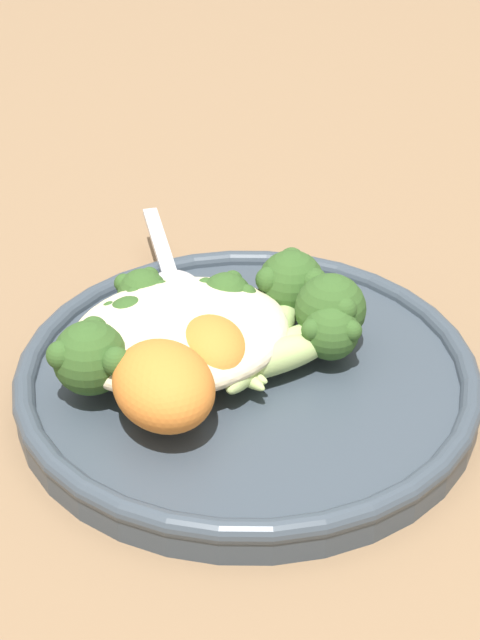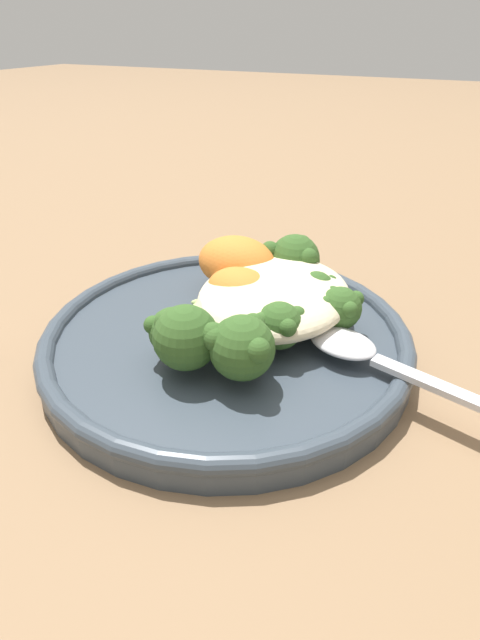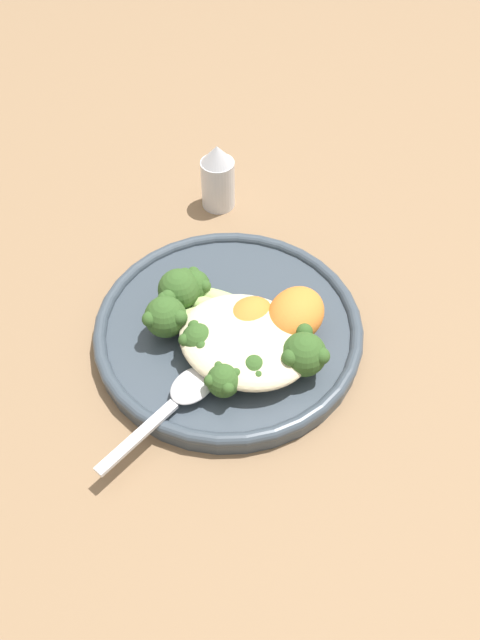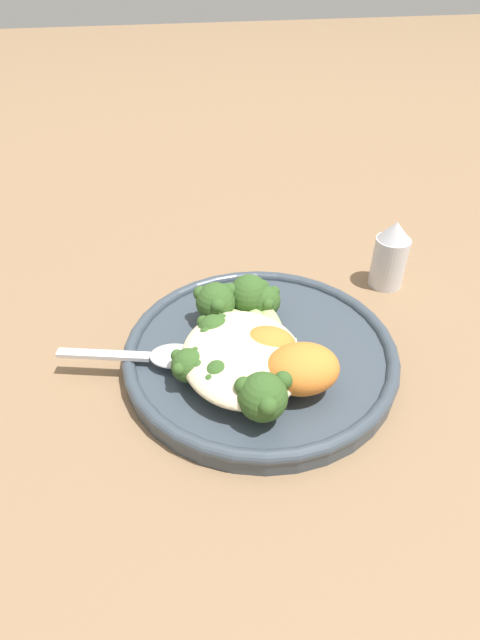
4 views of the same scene
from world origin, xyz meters
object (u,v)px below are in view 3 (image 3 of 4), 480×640
(broccoli_stalk_4, at_px, (229,364))
(broccoli_stalk_5, at_px, (252,356))
(broccoli_stalk_0, at_px, (210,293))
(broccoli_stalk_1, at_px, (187,295))
(plate, at_px, (227,331))
(broccoli_stalk_2, at_px, (182,316))
(broccoli_stalk_6, at_px, (296,349))
(sweet_potato_chunk_0, at_px, (251,316))
(sweet_potato_chunk_1, at_px, (296,314))
(quinoa_mound, at_px, (246,341))
(salt_shaker, at_px, (218,177))
(broccoli_stalk_3, at_px, (205,336))
(spoon, at_px, (182,395))

(broccoli_stalk_4, height_order, broccoli_stalk_5, same)
(broccoli_stalk_0, xyz_separation_m, broccoli_stalk_1, (0.02, 0.01, 0.00))
(plate, xyz_separation_m, broccoli_stalk_2, (0.03, 0.02, 0.03))
(plate, xyz_separation_m, broccoli_stalk_0, (0.03, -0.02, 0.02))
(broccoli_stalk_1, bearing_deg, broccoli_stalk_6, 159.91)
(broccoli_stalk_5, bearing_deg, sweet_potato_chunk_0, 174.86)
(broccoli_stalk_4, bearing_deg, sweet_potato_chunk_1, 142.91)
(quinoa_mound, height_order, salt_shaker, salt_shaker)
(broccoli_stalk_3, bearing_deg, broccoli_stalk_2, -87.60)
(broccoli_stalk_0, xyz_separation_m, spoon, (-0.03, 0.10, -0.01))
(salt_shaker, bearing_deg, plate, 119.92)
(broccoli_stalk_3, bearing_deg, salt_shaker, -134.78)
(quinoa_mound, distance_m, spoon, 0.07)
(plate, distance_m, broccoli_stalk_1, 0.05)
(broccoli_stalk_2, bearing_deg, broccoli_stalk_0, -140.21)
(sweet_potato_chunk_1, bearing_deg, spoon, 63.82)
(quinoa_mound, bearing_deg, broccoli_stalk_5, 136.34)
(broccoli_stalk_2, distance_m, broccoli_stalk_5, 0.07)
(plate, relative_size, broccoli_stalk_1, 2.57)
(broccoli_stalk_1, bearing_deg, sweet_potato_chunk_0, 170.20)
(plate, xyz_separation_m, broccoli_stalk_1, (0.04, -0.00, 0.03))
(plate, distance_m, broccoli_stalk_3, 0.04)
(broccoli_stalk_2, xyz_separation_m, broccoli_stalk_5, (-0.07, 0.01, -0.00))
(broccoli_stalk_1, height_order, sweet_potato_chunk_0, broccoli_stalk_1)
(broccoli_stalk_3, bearing_deg, broccoli_stalk_0, -135.58)
(sweet_potato_chunk_1, distance_m, salt_shaker, 0.21)
(broccoli_stalk_0, relative_size, broccoli_stalk_5, 0.99)
(broccoli_stalk_0, xyz_separation_m, salt_shaker, (0.07, -0.15, 0.00))
(broccoli_stalk_3, relative_size, broccoli_stalk_6, 0.70)
(quinoa_mound, xyz_separation_m, salt_shaker, (0.12, -0.19, 0.00))
(broccoli_stalk_2, distance_m, broccoli_stalk_3, 0.03)
(broccoli_stalk_3, relative_size, broccoli_stalk_5, 0.88)
(broccoli_stalk_0, xyz_separation_m, broccoli_stalk_5, (-0.06, 0.05, -0.00))
(plate, bearing_deg, broccoli_stalk_2, 32.84)
(broccoli_stalk_4, height_order, sweet_potato_chunk_0, sweet_potato_chunk_0)
(broccoli_stalk_3, bearing_deg, sweet_potato_chunk_1, 151.22)
(broccoli_stalk_4, height_order, spoon, broccoli_stalk_4)
(sweet_potato_chunk_0, bearing_deg, sweet_potato_chunk_1, -154.74)
(broccoli_stalk_1, height_order, salt_shaker, salt_shaker)
(broccoli_stalk_5, height_order, spoon, broccoli_stalk_5)
(broccoli_stalk_2, relative_size, sweet_potato_chunk_0, 1.89)
(sweet_potato_chunk_1, distance_m, spoon, 0.12)
(broccoli_stalk_3, xyz_separation_m, spoon, (-0.01, 0.06, -0.01))
(broccoli_stalk_4, bearing_deg, salt_shaker, -163.41)
(quinoa_mound, xyz_separation_m, broccoli_stalk_6, (-0.04, -0.01, 0.00))
(broccoli_stalk_1, relative_size, broccoli_stalk_5, 1.07)
(broccoli_stalk_1, height_order, broccoli_stalk_2, broccoli_stalk_1)
(spoon, bearing_deg, broccoli_stalk_5, 162.25)
(sweet_potato_chunk_0, relative_size, salt_shaker, 0.65)
(sweet_potato_chunk_1, height_order, salt_shaker, salt_shaker)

